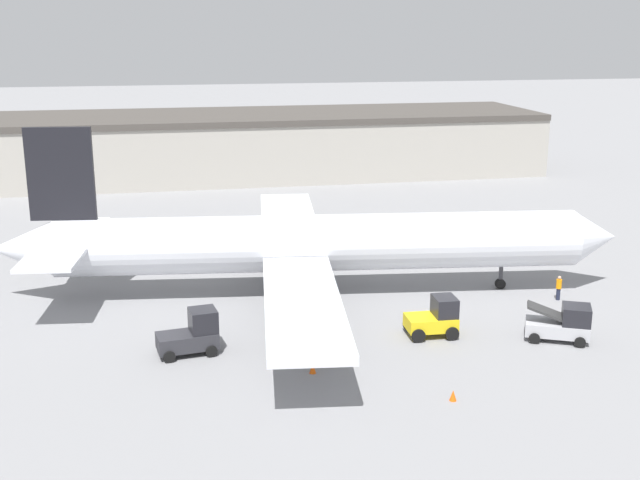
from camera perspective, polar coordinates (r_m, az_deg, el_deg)
name	(u,v)px	position (r m, az deg, el deg)	size (l,w,h in m)	color
ground_plane	(320,293)	(54.89, 0.00, -3.80)	(400.00, 400.00, 0.00)	gray
terminal_building	(154,147)	(97.45, -11.70, 6.50)	(92.38, 17.14, 7.47)	#ADA89E
airplane	(305,244)	(53.79, -1.04, -0.27)	(42.32, 36.70, 11.50)	silver
ground_crew_worker	(559,287)	(55.62, 16.62, -3.23)	(0.37, 0.37, 1.66)	#1E2338
baggage_tug	(435,318)	(47.81, 8.19, -5.50)	(2.96, 2.23, 2.34)	yellow
belt_loader_truck	(563,323)	(48.72, 16.88, -5.70)	(4.03, 3.26, 2.14)	#B2B2B7
pushback_tug	(193,334)	(45.38, -9.04, -6.63)	(3.52, 2.40, 2.50)	#2D2D33
safety_cone_near	(313,368)	(42.67, -0.52, -9.11)	(0.36, 0.36, 0.55)	#EF590F
safety_cone_far	(453,395)	(40.31, 9.44, -10.84)	(0.36, 0.36, 0.55)	#EF590F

